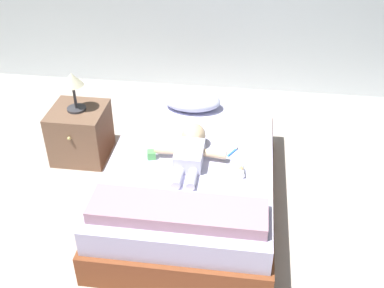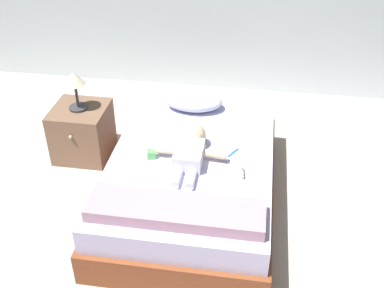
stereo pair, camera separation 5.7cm
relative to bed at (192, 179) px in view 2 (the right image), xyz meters
The scene contains 9 objects.
bed is the anchor object (origin of this frame).
pillow 0.75m from the bed, 97.72° to the left, with size 0.49×0.30×0.15m.
baby 0.29m from the bed, 105.89° to the right, with size 0.53×0.63×0.18m.
toothbrush 0.38m from the bed, 14.23° to the left, with size 0.07×0.12×0.02m.
nightstand 1.15m from the bed, 155.56° to the left, with size 0.46×0.49×0.47m.
lamp 1.25m from the bed, 155.56° to the left, with size 0.18×0.18×0.34m.
blanket 0.71m from the bed, 90.00° to the right, with size 1.11×0.29×0.08m.
toy_block 0.39m from the bed, 165.35° to the right, with size 0.07×0.07×0.06m.
baby_bottle 0.48m from the bed, 26.24° to the right, with size 0.06×0.11×0.07m.
Camera 2 is at (0.32, -1.78, 2.45)m, focal length 43.78 mm.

